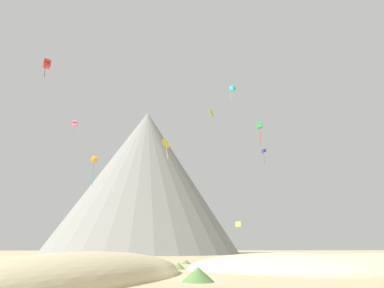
{
  "coord_description": "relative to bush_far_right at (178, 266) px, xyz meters",
  "views": [
    {
      "loc": [
        -1.38,
        -28.64,
        2.41
      ],
      "look_at": [
        2.11,
        34.41,
        21.54
      ],
      "focal_mm": 31.72,
      "sensor_mm": 36.0,
      "label": 1
    }
  ],
  "objects": [
    {
      "name": "ground_plane",
      "position": [
        0.68,
        -11.24,
        -0.36
      ],
      "size": [
        400.0,
        400.0,
        0.0
      ],
      "primitive_type": "plane",
      "color": "#C6B284"
    },
    {
      "name": "dune_foreground_left",
      "position": [
        -19.95,
        12.9,
        -0.36
      ],
      "size": [
        27.39,
        13.95,
        2.89
      ],
      "primitive_type": "ellipsoid",
      "rotation": [
        0.0,
        0.0,
        0.21
      ],
      "color": "#C6B284",
      "rests_on": "ground_plane"
    },
    {
      "name": "dune_foreground_right",
      "position": [
        -6.81,
        -14.53,
        -0.36
      ],
      "size": [
        18.76,
        27.83,
        4.16
      ],
      "primitive_type": "ellipsoid",
      "rotation": [
        0.0,
        0.0,
        1.13
      ],
      "color": "beige",
      "rests_on": "ground_plane"
    },
    {
      "name": "dune_midground",
      "position": [
        22.65,
        1.26,
        -0.36
      ],
      "size": [
        29.73,
        23.22,
        3.23
      ],
      "primitive_type": "ellipsoid",
      "rotation": [
        0.0,
        0.0,
        3.0
      ],
      "color": "beige",
      "rests_on": "ground_plane"
    },
    {
      "name": "dune_back_low",
      "position": [
        10.44,
        -4.83,
        -0.36
      ],
      "size": [
        23.38,
        19.47,
        3.65
      ],
      "primitive_type": "ellipsoid",
      "rotation": [
        0.0,
        0.0,
        2.62
      ],
      "color": "beige",
      "rests_on": "ground_plane"
    },
    {
      "name": "bush_far_right",
      "position": [
        0.0,
        0.0,
        0.0
      ],
      "size": [
        2.18,
        2.18,
        0.72
      ],
      "primitive_type": "cone",
      "rotation": [
        0.0,
        0.0,
        5.82
      ],
      "color": "#668C4C",
      "rests_on": "ground_plane"
    },
    {
      "name": "bush_low_patch",
      "position": [
        -2.74,
        -9.91,
        0.16
      ],
      "size": [
        1.94,
        1.94,
        1.03
      ],
      "primitive_type": "cone",
      "rotation": [
        0.0,
        0.0,
        2.32
      ],
      "color": "#477238",
      "rests_on": "ground_plane"
    },
    {
      "name": "bush_mid_center",
      "position": [
        14.52,
        5.44,
        0.0
      ],
      "size": [
        1.89,
        1.89,
        0.72
      ],
      "primitive_type": "cone",
      "rotation": [
        0.0,
        0.0,
        3.4
      ],
      "color": "#668C4C",
      "rests_on": "ground_plane"
    },
    {
      "name": "bush_near_left",
      "position": [
        6.3,
        10.64,
        0.1
      ],
      "size": [
        2.1,
        2.1,
        0.91
      ],
      "primitive_type": "cone",
      "rotation": [
        0.0,
        0.0,
        2.83
      ],
      "color": "#386633",
      "rests_on": "ground_plane"
    },
    {
      "name": "bush_ridge_crest",
      "position": [
        1.32,
        11.96,
        -0.08
      ],
      "size": [
        1.56,
        1.56,
        0.56
      ],
      "primitive_type": "cone",
      "rotation": [
        0.0,
        0.0,
        1.63
      ],
      "color": "#568442",
      "rests_on": "ground_plane"
    },
    {
      "name": "bush_near_right",
      "position": [
        1.15,
        -14.14,
        0.15
      ],
      "size": [
        3.14,
        3.14,
        1.02
      ],
      "primitive_type": "cone",
      "rotation": [
        0.0,
        0.0,
        5.87
      ],
      "color": "#568442",
      "rests_on": "ground_plane"
    },
    {
      "name": "rock_massif",
      "position": [
        -9.44,
        87.1,
        23.8
      ],
      "size": [
        95.98,
        95.98,
        52.91
      ],
      "color": "gray",
      "rests_on": "ground_plane"
    },
    {
      "name": "kite_orange_mid",
      "position": [
        -14.05,
        16.03,
        15.89
      ],
      "size": [
        1.28,
        0.63,
        5.1
      ],
      "rotation": [
        0.0,
        0.0,
        6.07
      ],
      "color": "orange"
    },
    {
      "name": "kite_indigo_mid",
      "position": [
        20.52,
        36.27,
        23.66
      ],
      "size": [
        1.14,
        1.1,
        3.64
      ],
      "rotation": [
        0.0,
        0.0,
        1.96
      ],
      "color": "#5138B2"
    },
    {
      "name": "kite_gold_low",
      "position": [
        12.11,
        27.67,
        6.26
      ],
      "size": [
        0.99,
        0.76,
        1.04
      ],
      "rotation": [
        0.0,
        0.0,
        1.87
      ],
      "color": "gold"
    },
    {
      "name": "kite_cyan_high",
      "position": [
        8.35,
        8.02,
        25.76
      ],
      "size": [
        1.01,
        1.02,
        2.49
      ],
      "rotation": [
        0.0,
        0.0,
        0.67
      ],
      "color": "#33BCDB"
    },
    {
      "name": "kite_red_high",
      "position": [
        -24.49,
        17.26,
        34.47
      ],
      "size": [
        1.69,
        1.68,
        3.55
      ],
      "rotation": [
        0.0,
        0.0,
        2.11
      ],
      "color": "red"
    },
    {
      "name": "kite_lime_high",
      "position": [
        6.09,
        17.97,
        25.68
      ],
      "size": [
        0.96,
        0.89,
        1.35
      ],
      "rotation": [
        0.0,
        0.0,
        6.22
      ],
      "color": "#8CD133"
    },
    {
      "name": "kite_pink_high",
      "position": [
        -25.33,
        40.35,
        31.13
      ],
      "size": [
        1.38,
        1.47,
        3.76
      ],
      "rotation": [
        0.0,
        0.0,
        0.12
      ],
      "color": "pink"
    },
    {
      "name": "kite_green_mid",
      "position": [
        16.51,
        23.72,
        25.45
      ],
      "size": [
        1.48,
        1.43,
        4.93
      ],
      "rotation": [
        0.0,
        0.0,
        1.2
      ],
      "color": "green"
    },
    {
      "name": "kite_yellow_mid",
      "position": [
        -2.11,
        17.55,
        19.54
      ],
      "size": [
        1.74,
        1.97,
        3.76
      ],
      "rotation": [
        0.0,
        0.0,
        0.94
      ],
      "color": "yellow"
    }
  ]
}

